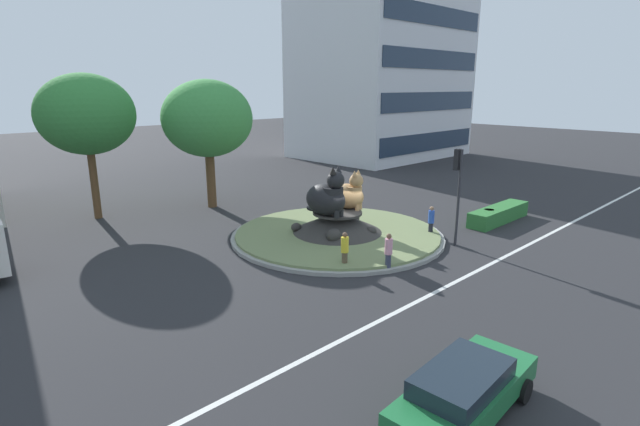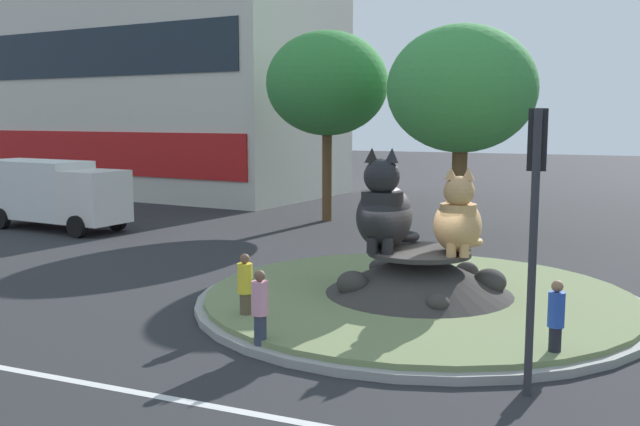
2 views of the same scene
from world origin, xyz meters
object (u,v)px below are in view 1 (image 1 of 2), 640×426
at_px(litter_bin, 489,217).
at_px(pedestrian_pink_shirt, 388,251).
at_px(pedestrian_yellow_shirt, 345,250).
at_px(sedan_on_far_lane, 464,390).
at_px(cat_statue_black, 328,197).
at_px(second_tree_near_tower, 207,119).
at_px(office_tower, 383,42).
at_px(broadleaf_tree_behind_island, 86,115).
at_px(cat_statue_calico, 349,194).
at_px(traffic_light_mast, 458,179).
at_px(pedestrian_blue_shirt, 431,221).

bearing_deg(litter_bin, pedestrian_pink_shirt, -176.76).
xyz_separation_m(pedestrian_yellow_shirt, sedan_on_far_lane, (-5.14, -8.89, -0.15)).
bearing_deg(cat_statue_black, litter_bin, 54.19).
relative_size(cat_statue_black, second_tree_near_tower, 0.33).
relative_size(office_tower, sedan_on_far_lane, 5.22).
distance_m(office_tower, sedan_on_far_lane, 48.28).
distance_m(cat_statue_black, broadleaf_tree_behind_island, 15.42).
height_order(cat_statue_calico, broadleaf_tree_behind_island, broadleaf_tree_behind_island).
relative_size(traffic_light_mast, broadleaf_tree_behind_island, 0.57).
xyz_separation_m(office_tower, second_tree_near_tower, (-27.76, -8.31, -6.85)).
height_order(traffic_light_mast, litter_bin, traffic_light_mast).
height_order(pedestrian_yellow_shirt, pedestrian_blue_shirt, pedestrian_yellow_shirt).
bearing_deg(pedestrian_pink_shirt, sedan_on_far_lane, 128.94).
height_order(traffic_light_mast, second_tree_near_tower, second_tree_near_tower).
bearing_deg(cat_statue_black, broadleaf_tree_behind_island, -162.42).
distance_m(traffic_light_mast, sedan_on_far_lane, 14.01).
bearing_deg(office_tower, pedestrian_pink_shirt, -140.67).
height_order(pedestrian_yellow_shirt, sedan_on_far_lane, pedestrian_yellow_shirt).
distance_m(cat_statue_black, sedan_on_far_lane, 14.39).
height_order(second_tree_near_tower, sedan_on_far_lane, second_tree_near_tower).
xyz_separation_m(pedestrian_pink_shirt, litter_bin, (10.19, 0.58, -0.47)).
distance_m(traffic_light_mast, pedestrian_blue_shirt, 3.01).
distance_m(cat_statue_black, pedestrian_pink_shirt, 5.19).
xyz_separation_m(cat_statue_calico, litter_bin, (7.28, -4.50, -1.77)).
xyz_separation_m(cat_statue_calico, pedestrian_yellow_shirt, (-4.10, -3.56, -1.31)).
height_order(pedestrian_yellow_shirt, litter_bin, pedestrian_yellow_shirt).
distance_m(office_tower, litter_bin, 32.08).
xyz_separation_m(second_tree_near_tower, pedestrian_yellow_shirt, (-1.85, -14.13, -4.96)).
distance_m(sedan_on_far_lane, litter_bin, 18.34).
bearing_deg(second_tree_near_tower, pedestrian_pink_shirt, -92.41).
xyz_separation_m(pedestrian_pink_shirt, pedestrian_yellow_shirt, (-1.19, 1.51, -0.01)).
xyz_separation_m(second_tree_near_tower, sedan_on_far_lane, (-6.98, -23.01, -5.11)).
distance_m(traffic_light_mast, pedestrian_yellow_shirt, 7.14).
bearing_deg(cat_statue_calico, sedan_on_far_lane, -50.72).
xyz_separation_m(office_tower, pedestrian_yellow_shirt, (-29.61, -22.43, -11.81)).
distance_m(cat_statue_calico, pedestrian_pink_shirt, 5.99).
relative_size(cat_statue_calico, broadleaf_tree_behind_island, 0.27).
height_order(cat_statue_black, office_tower, office_tower).
bearing_deg(litter_bin, pedestrian_yellow_shirt, 175.30).
bearing_deg(sedan_on_far_lane, litter_bin, 22.38).
bearing_deg(pedestrian_blue_shirt, cat_statue_black, -160.31).
bearing_deg(litter_bin, traffic_light_mast, -172.83).
height_order(cat_statue_black, broadleaf_tree_behind_island, broadleaf_tree_behind_island).
relative_size(sedan_on_far_lane, litter_bin, 5.42).
bearing_deg(cat_statue_calico, cat_statue_black, -98.08).
bearing_deg(pedestrian_yellow_shirt, sedan_on_far_lane, 173.21).
bearing_deg(broadleaf_tree_behind_island, pedestrian_yellow_shirt, -73.69).
bearing_deg(second_tree_near_tower, office_tower, 16.66).
height_order(pedestrian_blue_shirt, litter_bin, pedestrian_blue_shirt).
bearing_deg(second_tree_near_tower, sedan_on_far_lane, -106.88).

